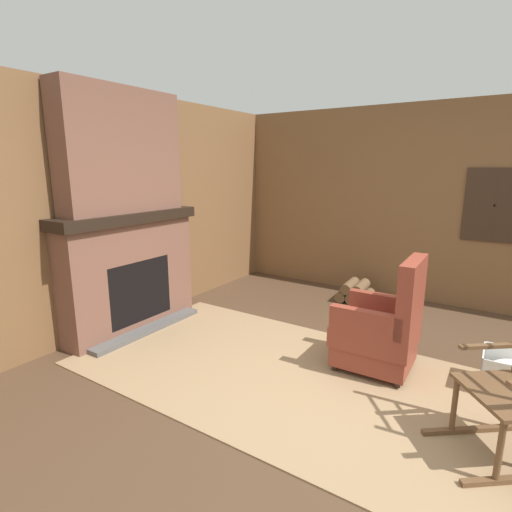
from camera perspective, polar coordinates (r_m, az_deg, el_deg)
name	(u,v)px	position (r m, az deg, el deg)	size (l,w,h in m)	color
ground_plane	(357,399)	(3.40, 14.20, -19.23)	(14.00, 14.00, 0.00)	#4C3523
wood_panel_wall_left	(114,213)	(4.61, -19.67, 5.85)	(0.06, 6.12, 2.57)	brown
wood_panel_wall_back	(438,205)	(5.64, 24.56, 6.58)	(6.12, 0.09, 2.57)	brown
fireplace_hearth	(131,272)	(4.56, -17.48, -2.22)	(0.55, 1.66, 1.30)	brown
chimney_breast	(121,151)	(4.43, -18.71, 13.98)	(0.30, 1.38, 1.25)	brown
area_rug	(286,374)	(3.64, 4.28, -16.43)	(3.73, 2.01, 0.01)	#997A56
armchair	(381,331)	(3.72, 17.46, -10.16)	(0.68, 0.61, 1.04)	brown
firewood_stack	(355,292)	(5.55, 13.97, -4.99)	(0.46, 0.47, 0.27)	brown
oil_lamp_vase	(78,206)	(4.17, -24.12, 6.48)	(0.12, 0.12, 0.29)	#B24C42
storage_case	(131,205)	(4.54, -17.38, 6.90)	(0.17, 0.21, 0.12)	brown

